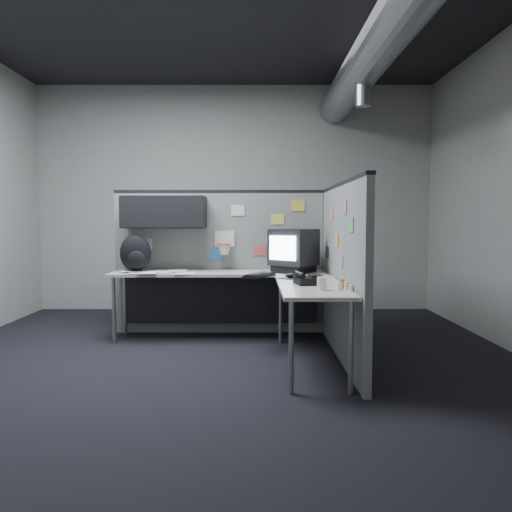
{
  "coord_description": "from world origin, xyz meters",
  "views": [
    {
      "loc": [
        0.29,
        -4.39,
        1.28
      ],
      "look_at": [
        0.3,
        0.35,
        0.95
      ],
      "focal_mm": 35.0,
      "sensor_mm": 36.0,
      "label": 1
    }
  ],
  "objects_px": {
    "monitor": "(294,250)",
    "keyboard": "(260,275)",
    "phone": "(307,280)",
    "desk": "(241,286)",
    "backpack": "(136,254)"
  },
  "relations": [
    {
      "from": "monitor",
      "to": "keyboard",
      "type": "bearing_deg",
      "value": -138.69
    },
    {
      "from": "keyboard",
      "to": "phone",
      "type": "distance_m",
      "value": 0.72
    },
    {
      "from": "desk",
      "to": "monitor",
      "type": "relative_size",
      "value": 4.06
    },
    {
      "from": "monitor",
      "to": "phone",
      "type": "height_order",
      "value": "monitor"
    },
    {
      "from": "desk",
      "to": "keyboard",
      "type": "bearing_deg",
      "value": -46.52
    },
    {
      "from": "desk",
      "to": "monitor",
      "type": "height_order",
      "value": "monitor"
    },
    {
      "from": "monitor",
      "to": "backpack",
      "type": "relative_size",
      "value": 1.4
    },
    {
      "from": "desk",
      "to": "backpack",
      "type": "bearing_deg",
      "value": 167.54
    },
    {
      "from": "monitor",
      "to": "backpack",
      "type": "bearing_deg",
      "value": 171.15
    },
    {
      "from": "monitor",
      "to": "backpack",
      "type": "distance_m",
      "value": 1.7
    },
    {
      "from": "monitor",
      "to": "phone",
      "type": "xyz_separation_m",
      "value": [
        0.04,
        -1.02,
        -0.2
      ]
    },
    {
      "from": "phone",
      "to": "keyboard",
      "type": "bearing_deg",
      "value": 123.53
    },
    {
      "from": "backpack",
      "to": "phone",
      "type": "bearing_deg",
      "value": -29.18
    },
    {
      "from": "phone",
      "to": "monitor",
      "type": "bearing_deg",
      "value": 91.02
    },
    {
      "from": "phone",
      "to": "backpack",
      "type": "relative_size",
      "value": 0.65
    }
  ]
}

